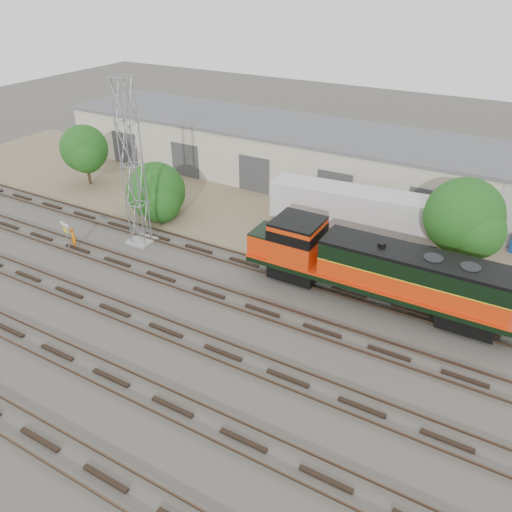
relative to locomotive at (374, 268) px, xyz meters
The scene contains 12 objects.
ground 11.38m from the locomotive, 147.38° to the right, with size 140.00×140.00×0.00m, color #47423A.
dirt_strip 13.21m from the locomotive, 136.17° to the left, with size 80.00×16.00×0.02m, color #726047.
tracks 13.20m from the locomotive, 136.17° to the right, with size 80.00×20.40×0.28m.
warehouse 19.37m from the locomotive, 118.79° to the left, with size 58.40×10.40×5.30m.
locomotive is the anchor object (origin of this frame).
signal_tower 18.35m from the locomotive, behind, with size 1.82×1.82×12.34m.
sign_post 22.18m from the locomotive, 166.81° to the right, with size 0.99×0.26×2.46m.
worker 22.28m from the locomotive, 168.74° to the right, with size 0.59×0.39×1.63m, color orange.
semi_trailer 8.23m from the locomotive, 114.59° to the left, with size 13.52×3.95×4.10m.
tree_west 30.66m from the locomotive, 169.80° to the left, with size 4.69×4.46×5.84m.
tree_mid 19.99m from the locomotive, behind, with size 5.19×4.94×4.94m.
tree_east 7.41m from the locomotive, 54.47° to the left, with size 5.39×5.13×6.93m.
Camera 1 is at (16.03, -20.49, 18.50)m, focal length 35.00 mm.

